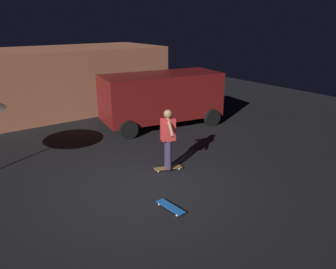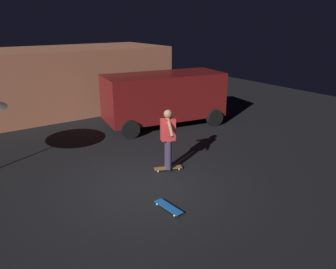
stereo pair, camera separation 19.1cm
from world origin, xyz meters
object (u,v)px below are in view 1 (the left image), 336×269
at_px(skateboard_ridden, 168,168).
at_px(skateboard_spare, 171,207).
at_px(skater, 168,135).
at_px(parked_van, 162,96).

distance_m(skateboard_ridden, skateboard_spare, 2.05).
relative_size(skateboard_spare, skater, 0.48).
distance_m(parked_van, skater, 4.28).
distance_m(parked_van, skateboard_ridden, 4.42).
height_order(skateboard_spare, skater, skater).
relative_size(parked_van, skateboard_ridden, 6.06).
relative_size(parked_van, skateboard_spare, 6.11).
relative_size(skateboard_ridden, skater, 0.48).
xyz_separation_m(skateboard_ridden, skateboard_spare, (-1.16, -1.69, 0.00)).
bearing_deg(skater, skateboard_spare, -124.39).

